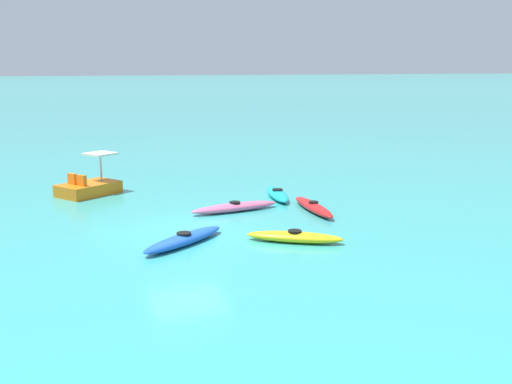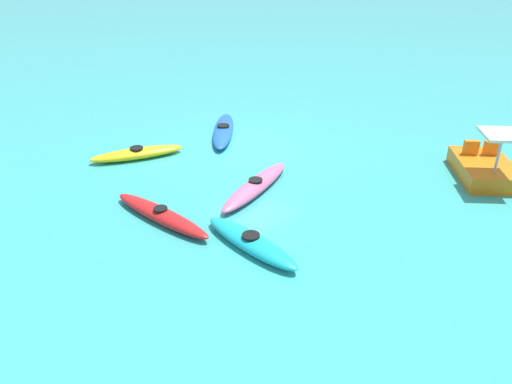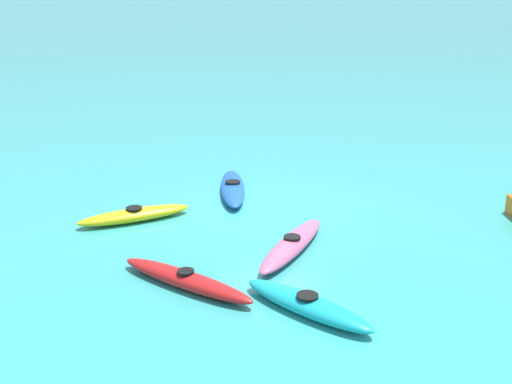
{
  "view_description": "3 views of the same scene",
  "coord_description": "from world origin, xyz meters",
  "px_view_note": "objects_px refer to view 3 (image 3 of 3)",
  "views": [
    {
      "loc": [
        19.03,
        -4.11,
        5.29
      ],
      "look_at": [
        -2.53,
        3.25,
        0.56
      ],
      "focal_mm": 43.07,
      "sensor_mm": 36.0,
      "label": 1
    },
    {
      "loc": [
        -9.93,
        12.33,
        6.78
      ],
      "look_at": [
        -2.54,
        2.9,
        0.41
      ],
      "focal_mm": 35.88,
      "sensor_mm": 36.0,
      "label": 2
    },
    {
      "loc": [
        -8.76,
        14.05,
        5.99
      ],
      "look_at": [
        -0.26,
        1.09,
        0.8
      ],
      "focal_mm": 44.78,
      "sensor_mm": 36.0,
      "label": 3
    }
  ],
  "objects_px": {
    "kayak_blue": "(233,188)",
    "kayak_yellow": "(134,215)",
    "kayak_red": "(186,280)",
    "kayak_cyan": "(307,305)",
    "kayak_pink": "(292,245)"
  },
  "relations": [
    {
      "from": "kayak_red",
      "to": "kayak_blue",
      "type": "bearing_deg",
      "value": -63.84
    },
    {
      "from": "kayak_blue",
      "to": "kayak_cyan",
      "type": "height_order",
      "value": "same"
    },
    {
      "from": "kayak_blue",
      "to": "kayak_yellow",
      "type": "relative_size",
      "value": 1.09
    },
    {
      "from": "kayak_blue",
      "to": "kayak_red",
      "type": "bearing_deg",
      "value": 116.16
    },
    {
      "from": "kayak_pink",
      "to": "kayak_yellow",
      "type": "height_order",
      "value": "same"
    },
    {
      "from": "kayak_yellow",
      "to": "kayak_cyan",
      "type": "bearing_deg",
      "value": 163.93
    },
    {
      "from": "kayak_pink",
      "to": "kayak_cyan",
      "type": "distance_m",
      "value": 2.86
    },
    {
      "from": "kayak_blue",
      "to": "kayak_pink",
      "type": "height_order",
      "value": "same"
    },
    {
      "from": "kayak_blue",
      "to": "kayak_cyan",
      "type": "bearing_deg",
      "value": 136.4
    },
    {
      "from": "kayak_blue",
      "to": "kayak_yellow",
      "type": "height_order",
      "value": "same"
    },
    {
      "from": "kayak_blue",
      "to": "kayak_yellow",
      "type": "distance_m",
      "value": 3.35
    },
    {
      "from": "kayak_pink",
      "to": "kayak_yellow",
      "type": "xyz_separation_m",
      "value": [
        4.41,
        0.56,
        0.0
      ]
    },
    {
      "from": "kayak_yellow",
      "to": "kayak_red",
      "type": "bearing_deg",
      "value": 148.02
    },
    {
      "from": "kayak_red",
      "to": "kayak_cyan",
      "type": "relative_size",
      "value": 1.13
    },
    {
      "from": "kayak_yellow",
      "to": "kayak_pink",
      "type": "bearing_deg",
      "value": -172.72
    }
  ]
}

